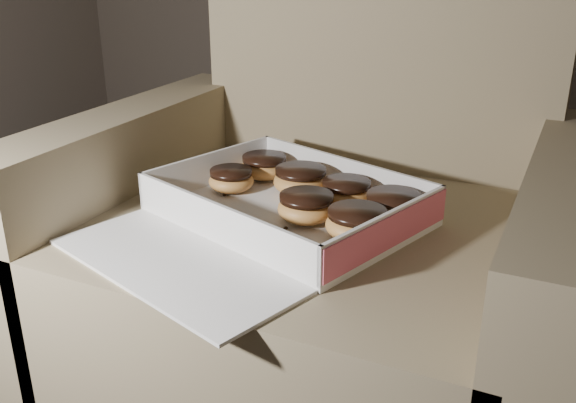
# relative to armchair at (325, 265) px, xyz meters

# --- Properties ---
(armchair) EXTENTS (0.84, 0.71, 0.88)m
(armchair) POSITION_rel_armchair_xyz_m (0.00, 0.00, 0.00)
(armchair) COLOR #826F53
(armchair) RESTS_ON floor
(bakery_box) EXTENTS (0.50, 0.54, 0.07)m
(bakery_box) POSITION_rel_armchair_xyz_m (-0.04, -0.12, 0.13)
(bakery_box) COLOR white
(bakery_box) RESTS_ON armchair
(donut_a) EXTENTS (0.09, 0.09, 0.05)m
(donut_a) POSITION_rel_armchair_xyz_m (-0.05, 0.00, 0.15)
(donut_a) COLOR #D18A49
(donut_a) RESTS_ON bakery_box
(donut_b) EXTENTS (0.08, 0.08, 0.04)m
(donut_b) POSITION_rel_armchair_xyz_m (0.04, -0.01, 0.15)
(donut_b) COLOR #D18A49
(donut_b) RESTS_ON bakery_box
(donut_c) EXTENTS (0.09, 0.09, 0.04)m
(donut_c) POSITION_rel_armchair_xyz_m (0.13, -0.04, 0.15)
(donut_c) COLOR #D18A49
(donut_c) RESTS_ON bakery_box
(donut_d) EXTENTS (0.08, 0.08, 0.04)m
(donut_d) POSITION_rel_armchair_xyz_m (-0.14, 0.04, 0.15)
(donut_d) COLOR #D18A49
(donut_d) RESTS_ON bakery_box
(donut_e) EXTENTS (0.09, 0.09, 0.04)m
(donut_e) POSITION_rel_armchair_xyz_m (0.01, -0.10, 0.15)
(donut_e) COLOR #D18A49
(donut_e) RESTS_ON bakery_box
(donut_f) EXTENTS (0.09, 0.09, 0.05)m
(donut_f) POSITION_rel_armchair_xyz_m (0.10, -0.12, 0.15)
(donut_f) COLOR #D18A49
(donut_f) RESTS_ON bakery_box
(donut_g) EXTENTS (0.08, 0.08, 0.04)m
(donut_g) POSITION_rel_armchair_xyz_m (-0.16, -0.04, 0.15)
(donut_g) COLOR #D18A49
(donut_g) RESTS_ON bakery_box
(crumb_a) EXTENTS (0.01, 0.01, 0.00)m
(crumb_a) POSITION_rel_armchair_xyz_m (-0.00, -0.17, 0.13)
(crumb_a) COLOR black
(crumb_a) RESTS_ON bakery_box
(crumb_b) EXTENTS (0.01, 0.01, 0.00)m
(crumb_b) POSITION_rel_armchair_xyz_m (-0.01, -0.14, 0.13)
(crumb_b) COLOR black
(crumb_b) RESTS_ON bakery_box
(crumb_c) EXTENTS (0.01, 0.01, 0.00)m
(crumb_c) POSITION_rel_armchair_xyz_m (-0.16, -0.06, 0.13)
(crumb_c) COLOR black
(crumb_c) RESTS_ON bakery_box
(crumb_d) EXTENTS (0.01, 0.01, 0.00)m
(crumb_d) POSITION_rel_armchair_xyz_m (-0.15, -0.12, 0.13)
(crumb_d) COLOR black
(crumb_d) RESTS_ON bakery_box
(crumb_e) EXTENTS (0.01, 0.01, 0.00)m
(crumb_e) POSITION_rel_armchair_xyz_m (-0.07, -0.14, 0.13)
(crumb_e) COLOR black
(crumb_e) RESTS_ON bakery_box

